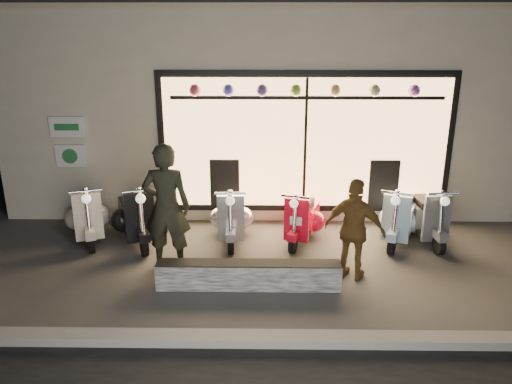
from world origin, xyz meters
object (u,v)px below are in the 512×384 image
(scooter_red, at_px, (303,218))
(woman, at_px, (355,230))
(man, at_px, (167,207))
(graffiti_barrier, at_px, (249,275))
(scooter_silver, at_px, (231,215))

(scooter_red, bearing_deg, woman, -49.35)
(scooter_red, distance_m, woman, 1.68)
(man, xyz_separation_m, woman, (2.82, -0.33, -0.22))
(graffiti_barrier, distance_m, scooter_red, 2.07)
(graffiti_barrier, height_order, scooter_red, scooter_red)
(man, bearing_deg, scooter_red, -149.67)
(scooter_red, distance_m, man, 2.56)
(graffiti_barrier, xyz_separation_m, scooter_red, (0.92, 1.84, 0.18))
(graffiti_barrier, xyz_separation_m, scooter_silver, (-0.36, 1.87, 0.21))
(scooter_silver, relative_size, woman, 0.91)
(scooter_red, relative_size, woman, 0.85)
(scooter_silver, bearing_deg, woman, -41.44)
(woman, bearing_deg, scooter_silver, -11.69)
(scooter_silver, xyz_separation_m, scooter_red, (1.28, -0.03, -0.03))
(graffiti_barrier, distance_m, woman, 1.69)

